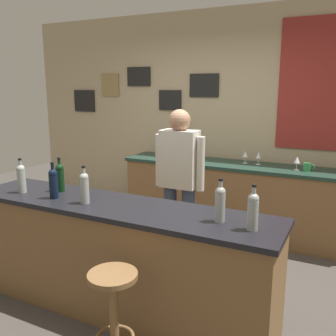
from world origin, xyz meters
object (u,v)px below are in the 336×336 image
object	(u,v)px
wine_glass_b	(245,155)
wine_glass_a	(197,151)
wine_bottle_f	(253,210)
wine_bottle_a	(21,177)
wine_glass_d	(297,160)
coffee_mug	(307,167)
wine_bottle_b	(60,176)
bartender	(179,179)
wine_bottle_d	(84,187)
wine_glass_c	(259,156)
bar_stool	(114,305)
wine_bottle_e	(220,203)
wine_bottle_c	(53,182)

from	to	relation	value
wine_glass_b	wine_glass_a	bearing A→B (deg)	-175.91
wine_bottle_f	wine_bottle_a	bearing A→B (deg)	-178.90
wine_glass_d	coffee_mug	size ratio (longest dim) A/B	1.24
wine_bottle_b	bartender	bearing A→B (deg)	46.20
wine_bottle_d	wine_glass_d	size ratio (longest dim) A/B	1.97
wine_bottle_f	wine_glass_b	bearing A→B (deg)	106.45
wine_bottle_b	wine_glass_c	bearing A→B (deg)	58.19
bar_stool	wine_bottle_f	distance (m)	1.08
wine_bottle_b	wine_glass_d	xyz separation A→B (m)	(1.72, 1.94, -0.05)
wine_bottle_d	wine_glass_c	world-z (taller)	wine_bottle_d
wine_bottle_e	wine_bottle_f	xyz separation A→B (m)	(0.24, -0.05, 0.00)
wine_bottle_f	wine_glass_a	world-z (taller)	wine_bottle_f
coffee_mug	wine_bottle_a	bearing A→B (deg)	-134.93
wine_bottle_a	wine_bottle_f	distance (m)	2.02
wine_glass_d	coffee_mug	distance (m)	0.13
wine_bottle_b	wine_glass_d	size ratio (longest dim) A/B	1.97
bar_stool	wine_bottle_e	size ratio (longest dim) A/B	2.22
wine_bottle_d	wine_bottle_e	bearing A→B (deg)	4.71
wine_bottle_f	wine_glass_c	size ratio (longest dim) A/B	1.97
bar_stool	wine_bottle_d	xyz separation A→B (m)	(-0.59, 0.48, 0.60)
bar_stool	wine_bottle_a	world-z (taller)	wine_bottle_a
wine_bottle_c	wine_bottle_b	bearing A→B (deg)	117.86
bar_stool	wine_bottle_b	bearing A→B (deg)	146.85
wine_bottle_d	coffee_mug	bearing A→B (deg)	56.04
wine_bottle_a	wine_glass_b	distance (m)	2.62
wine_bottle_e	wine_glass_d	bearing A→B (deg)	83.92
wine_bottle_f	wine_glass_c	xyz separation A→B (m)	(-0.48, 2.18, -0.05)
bar_stool	wine_glass_a	distance (m)	2.76
wine_glass_b	wine_bottle_b	bearing A→B (deg)	-118.32
wine_bottle_a	wine_glass_d	distance (m)	2.92
wine_bottle_a	wine_glass_d	bearing A→B (deg)	46.79
wine_bottle_b	wine_bottle_f	distance (m)	1.75
wine_bottle_b	wine_bottle_d	xyz separation A→B (m)	(0.41, -0.18, 0.00)
coffee_mug	wine_bottle_c	bearing A→B (deg)	-129.43
wine_glass_b	wine_bottle_f	bearing A→B (deg)	-73.55
wine_bottle_a	wine_glass_a	size ratio (longest dim) A/B	1.97
wine_glass_a	coffee_mug	size ratio (longest dim) A/B	1.24
wine_bottle_c	wine_bottle_d	size ratio (longest dim) A/B	1.00
wine_bottle_c	wine_bottle_f	world-z (taller)	same
wine_bottle_b	wine_glass_a	distance (m)	2.06
wine_bottle_c	coffee_mug	distance (m)	2.75
bar_stool	wine_glass_c	xyz separation A→B (m)	(0.26, 2.70, 0.55)
wine_glass_a	coffee_mug	distance (m)	1.36
wine_bottle_b	wine_bottle_d	world-z (taller)	same
wine_bottle_d	wine_glass_d	world-z (taller)	wine_bottle_d
wine_glass_a	wine_glass_c	size ratio (longest dim) A/B	1.00
wine_bottle_f	wine_glass_d	bearing A→B (deg)	90.63
wine_bottle_a	wine_bottle_d	xyz separation A→B (m)	(0.69, 0.00, 0.00)
wine_glass_a	wine_glass_d	xyz separation A→B (m)	(1.24, -0.05, 0.00)
wine_bottle_b	wine_glass_b	bearing A→B (deg)	61.68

